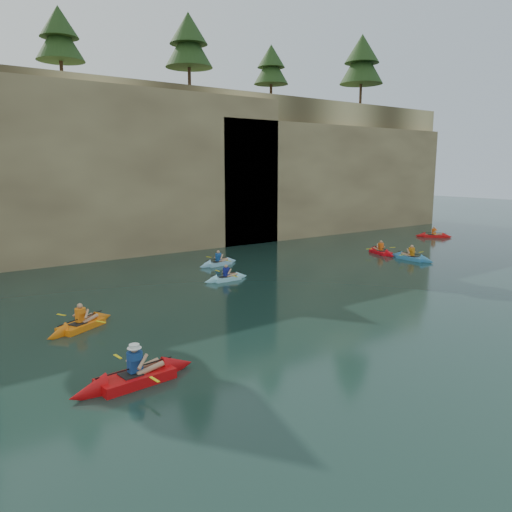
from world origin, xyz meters
TOP-DOWN VIEW (x-y plane):
  - ground at (0.00, 0.00)m, footprint 160.00×160.00m
  - cliff at (0.00, 30.00)m, footprint 70.00×16.00m
  - cliff_slab_center at (2.00, 22.60)m, footprint 24.00×2.40m
  - cliff_slab_east at (22.00, 22.60)m, footprint 26.00×2.40m
  - sea_cave_center at (-4.00, 21.95)m, footprint 3.50×1.00m
  - sea_cave_east at (10.00, 21.95)m, footprint 5.00×1.00m
  - cliff_pines at (0.00, 25.00)m, footprint 56.00×6.00m
  - main_kayaker at (-6.00, 2.98)m, footprint 3.83×2.54m
  - kayaker_orange at (-5.71, 8.68)m, footprint 3.16×2.16m
  - kayaker_ltblue_near at (3.02, 12.15)m, footprint 2.71×2.13m
  - kayaker_red_far at (16.07, 12.60)m, footprint 2.22×3.23m
  - kayaker_ltblue_mid at (4.92, 15.92)m, footprint 3.06×2.24m
  - kayaker_blue_east at (15.93, 9.98)m, footprint 2.37×3.40m
  - kayaker_extra_east at (26.14, 15.24)m, footprint 2.40×2.78m

SIDE VIEW (x-z plane):
  - ground at x=0.00m, z-range 0.00..0.00m
  - kayaker_ltblue_near at x=3.02m, z-range -0.40..0.66m
  - kayaker_ltblue_mid at x=4.92m, z-range -0.43..0.71m
  - kayaker_extra_east at x=26.14m, z-range -0.43..0.71m
  - kayaker_red_far at x=16.07m, z-range -0.44..0.73m
  - kayaker_blue_east at x=15.93m, z-range -0.45..0.75m
  - kayaker_orange at x=-5.71m, z-range -0.46..0.76m
  - main_kayaker at x=-6.00m, z-range -0.52..0.89m
  - sea_cave_center at x=-4.00m, z-range 0.00..3.20m
  - sea_cave_east at x=10.00m, z-range 0.00..4.50m
  - cliff_slab_east at x=22.00m, z-range 0.00..9.84m
  - cliff_slab_center at x=2.00m, z-range 0.00..11.40m
  - cliff at x=0.00m, z-range 0.00..12.00m
  - cliff_pines at x=0.00m, z-range 12.00..19.83m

